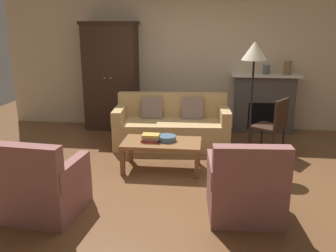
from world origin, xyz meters
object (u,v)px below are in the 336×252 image
at_px(mantel_vase_slate, 266,70).
at_px(armchair_near_right, 245,189).
at_px(fireplace, 264,103).
at_px(armchair_near_left, 42,187).
at_px(floor_lamp, 254,58).
at_px(armoire, 111,76).
at_px(couch, 172,127).
at_px(coffee_table, 162,145).
at_px(fruit_bowl, 166,138).
at_px(side_chair_wooden, 274,123).
at_px(book_stack, 151,138).
at_px(mantel_vase_bronze, 287,68).

distance_m(mantel_vase_slate, armchair_near_right, 3.50).
distance_m(fireplace, armchair_near_left, 4.53).
xyz_separation_m(armchair_near_left, floor_lamp, (2.36, 1.86, 1.23)).
bearing_deg(armchair_near_left, armoire, 92.59).
distance_m(couch, coffee_table, 1.13).
relative_size(fruit_bowl, armchair_near_right, 0.31).
distance_m(coffee_table, fruit_bowl, 0.12).
relative_size(fireplace, mantel_vase_slate, 7.66).
bearing_deg(coffee_table, fireplace, 51.93).
xyz_separation_m(armchair_near_left, armchair_near_right, (2.17, 0.22, 0.00)).
bearing_deg(armchair_near_right, armoire, 125.47).
relative_size(armchair_near_right, side_chair_wooden, 0.98).
bearing_deg(armchair_near_left, fruit_bowl, 51.12).
relative_size(coffee_table, armchair_near_right, 1.25).
height_order(fireplace, coffee_table, fireplace).
bearing_deg(fruit_bowl, armoire, 123.21).
relative_size(book_stack, side_chair_wooden, 0.29).
relative_size(fireplace, couch, 0.64).
distance_m(side_chair_wooden, floor_lamp, 1.19).
bearing_deg(fireplace, side_chair_wooden, -90.57).
xyz_separation_m(couch, book_stack, (-0.17, -1.15, 0.16)).
relative_size(armoire, mantel_vase_slate, 12.59).
relative_size(fruit_bowl, armchair_near_left, 0.31).
bearing_deg(coffee_table, mantel_vase_slate, 51.70).
xyz_separation_m(fruit_bowl, side_chair_wooden, (1.61, 0.83, 0.05)).
bearing_deg(fireplace, mantel_vase_slate, -90.00).
bearing_deg(armchair_near_right, mantel_vase_slate, 79.40).
xyz_separation_m(couch, armchair_near_right, (1.04, -2.33, -0.00)).
xyz_separation_m(armoire, armchair_near_left, (0.16, -3.49, -0.72)).
xyz_separation_m(armchair_near_left, side_chair_wooden, (2.78, 2.28, 0.20)).
bearing_deg(side_chair_wooden, armchair_near_left, -140.63).
relative_size(fruit_bowl, side_chair_wooden, 0.30).
distance_m(fireplace, armchair_near_right, 3.41).
distance_m(mantel_vase_slate, mantel_vase_bronze, 0.38).
height_order(coffee_table, armchair_near_right, armchair_near_right).
height_order(armoire, coffee_table, armoire).
relative_size(coffee_table, mantel_vase_slate, 6.68).
bearing_deg(couch, fireplace, 31.41).
bearing_deg(armchair_near_left, book_stack, 55.66).
relative_size(coffee_table, side_chair_wooden, 1.22).
bearing_deg(mantel_vase_slate, armchair_near_right, -100.60).
relative_size(book_stack, armchair_near_right, 0.30).
bearing_deg(floor_lamp, coffee_table, -160.55).
bearing_deg(floor_lamp, couch, 150.75).
bearing_deg(armchair_near_right, armchair_near_left, -174.22).
distance_m(coffee_table, floor_lamp, 1.78).
bearing_deg(armoire, armchair_near_right, -54.53).
relative_size(fireplace, coffee_table, 1.15).
relative_size(fireplace, mantel_vase_bronze, 5.13).
xyz_separation_m(couch, side_chair_wooden, (1.65, -0.27, 0.19)).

